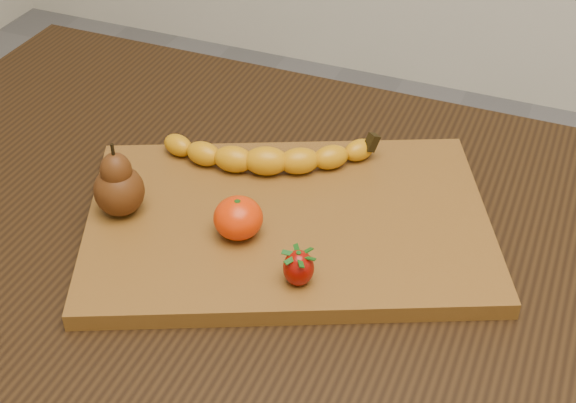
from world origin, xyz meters
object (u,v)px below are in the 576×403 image
at_px(cutting_board, 288,222).
at_px(pear, 117,179).
at_px(table, 235,277).
at_px(mandarin, 238,218).

distance_m(cutting_board, pear, 0.20).
bearing_deg(table, pear, -149.93).
xyz_separation_m(table, pear, (-0.11, -0.06, 0.16)).
xyz_separation_m(table, cutting_board, (0.07, 0.00, 0.11)).
bearing_deg(table, mandarin, -55.63).
distance_m(pear, mandarin, 0.14).
bearing_deg(pear, table, 30.07).
height_order(pear, mandarin, pear).
bearing_deg(cutting_board, pear, 175.18).
xyz_separation_m(cutting_board, pear, (-0.18, -0.06, 0.05)).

